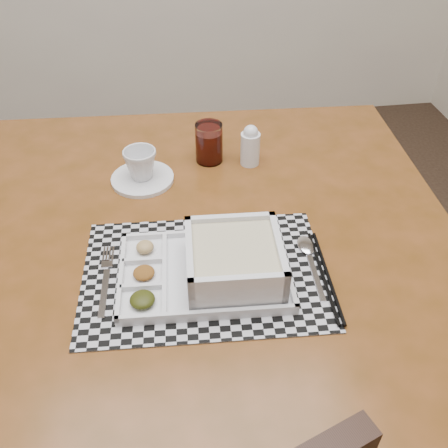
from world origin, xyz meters
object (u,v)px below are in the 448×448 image
at_px(cup, 141,164).
at_px(juice_glass, 209,144).
at_px(creamer_bottle, 250,146).
at_px(dining_table, 201,265).
at_px(serving_tray, 224,265).

bearing_deg(cup, juice_glass, 8.01).
bearing_deg(creamer_bottle, juice_glass, 164.14).
bearing_deg(cup, dining_table, -76.17).
xyz_separation_m(dining_table, serving_tray, (0.03, -0.13, 0.12)).
bearing_deg(serving_tray, juice_glass, 86.90).
bearing_deg(serving_tray, dining_table, 104.75).
distance_m(serving_tray, creamer_bottle, 0.41).
relative_size(serving_tray, cup, 4.23).
distance_m(dining_table, serving_tray, 0.18).
xyz_separation_m(serving_tray, creamer_bottle, (0.12, 0.39, 0.02)).
relative_size(dining_table, cup, 14.79).
bearing_deg(creamer_bottle, dining_table, -120.85).
bearing_deg(juice_glass, creamer_bottle, -15.86).
distance_m(serving_tray, juice_glass, 0.42).
height_order(cup, juice_glass, juice_glass).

